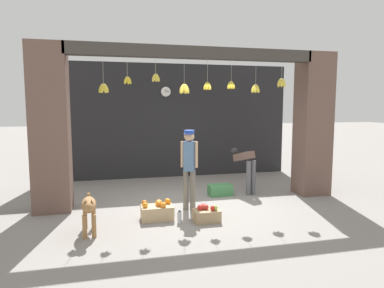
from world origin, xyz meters
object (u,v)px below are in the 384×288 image
object	(u,v)px
shopkeeper	(189,164)
produce_box_green	(220,190)
fruit_crate_oranges	(157,211)
worker_stooping	(245,164)
wall_clock	(166,92)
fruit_crate_apples	(206,214)
water_bottle	(179,217)
dog	(89,208)

from	to	relation	value
shopkeeper	produce_box_green	xyz separation A→B (m)	(0.94, 0.88, -0.80)
fruit_crate_oranges	produce_box_green	bearing A→B (deg)	39.25
worker_stooping	wall_clock	size ratio (longest dim) A/B	3.56
fruit_crate_apples	wall_clock	distance (m)	4.58
water_bottle	fruit_crate_oranges	bearing A→B (deg)	139.26
fruit_crate_apples	water_bottle	xyz separation A→B (m)	(-0.49, 0.01, -0.02)
fruit_crate_oranges	fruit_crate_apples	distance (m)	0.90
fruit_crate_apples	produce_box_green	world-z (taller)	fruit_crate_apples
shopkeeper	produce_box_green	world-z (taller)	shopkeeper
worker_stooping	fruit_crate_oranges	distance (m)	2.76
dog	fruit_crate_apples	bearing A→B (deg)	90.91
dog	water_bottle	distance (m)	1.55
produce_box_green	wall_clock	world-z (taller)	wall_clock
shopkeeper	wall_clock	size ratio (longest dim) A/B	5.44
fruit_crate_apples	produce_box_green	distance (m)	1.83
dog	shopkeeper	bearing A→B (deg)	112.90
shopkeeper	wall_clock	xyz separation A→B (m)	(0.06, 3.17, 1.53)
fruit_crate_oranges	fruit_crate_apples	size ratio (longest dim) A/B	1.25
dog	fruit_crate_oranges	size ratio (longest dim) A/B	1.47
wall_clock	worker_stooping	bearing A→B (deg)	-55.20
fruit_crate_apples	water_bottle	world-z (taller)	fruit_crate_apples
water_bottle	fruit_crate_apples	bearing A→B (deg)	-0.74
shopkeeper	wall_clock	distance (m)	3.52
dog	worker_stooping	distance (m)	3.94
shopkeeper	water_bottle	bearing A→B (deg)	88.78
fruit_crate_apples	wall_clock	bearing A→B (deg)	91.18
dog	fruit_crate_oranges	bearing A→B (deg)	107.94
produce_box_green	wall_clock	bearing A→B (deg)	111.01
water_bottle	wall_clock	bearing A→B (deg)	84.05
shopkeeper	worker_stooping	world-z (taller)	shopkeeper
shopkeeper	fruit_crate_oranges	size ratio (longest dim) A/B	2.78
dog	wall_clock	distance (m)	4.95
shopkeeper	fruit_crate_apples	bearing A→B (deg)	123.75
worker_stooping	water_bottle	size ratio (longest dim) A/B	4.49
water_bottle	produce_box_green	bearing A→B (deg)	51.80
shopkeeper	worker_stooping	size ratio (longest dim) A/B	1.53
shopkeeper	produce_box_green	distance (m)	1.52
shopkeeper	worker_stooping	xyz separation A→B (m)	(1.59, 0.97, -0.24)
shopkeeper	fruit_crate_oranges	xyz separation A→B (m)	(-0.70, -0.46, -0.78)
produce_box_green	water_bottle	size ratio (longest dim) A/B	2.31
shopkeeper	water_bottle	world-z (taller)	shopkeeper
shopkeeper	fruit_crate_oranges	world-z (taller)	shopkeeper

